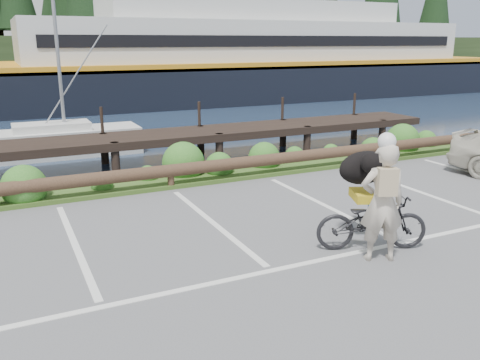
% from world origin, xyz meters
% --- Properties ---
extents(ground, '(72.00, 72.00, 0.00)m').
position_xyz_m(ground, '(0.00, 0.00, 0.00)').
color(ground, '#535456').
extents(harbor_backdrop, '(170.00, 160.00, 30.00)m').
position_xyz_m(harbor_backdrop, '(0.39, 78.52, -0.00)').
color(harbor_backdrop, '#1B2A40').
rests_on(harbor_backdrop, ground).
extents(vegetation_strip, '(34.00, 1.60, 0.10)m').
position_xyz_m(vegetation_strip, '(0.00, 5.30, 0.05)').
color(vegetation_strip, '#3D5B21').
rests_on(vegetation_strip, ground).
extents(log_rail, '(32.00, 0.30, 0.60)m').
position_xyz_m(log_rail, '(0.00, 4.60, 0.00)').
color(log_rail, '#443021').
rests_on(log_rail, ground).
extents(bicycle, '(1.99, 1.32, 0.99)m').
position_xyz_m(bicycle, '(1.94, -0.36, 0.49)').
color(bicycle, black).
rests_on(bicycle, ground).
extents(cyclist, '(0.83, 0.70, 1.93)m').
position_xyz_m(cyclist, '(1.78, -0.76, 0.97)').
color(cyclist, '#C0B4A2').
rests_on(cyclist, ground).
extents(dog, '(0.85, 1.14, 0.59)m').
position_xyz_m(dog, '(2.17, 0.20, 1.28)').
color(dog, black).
rests_on(dog, bicycle).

